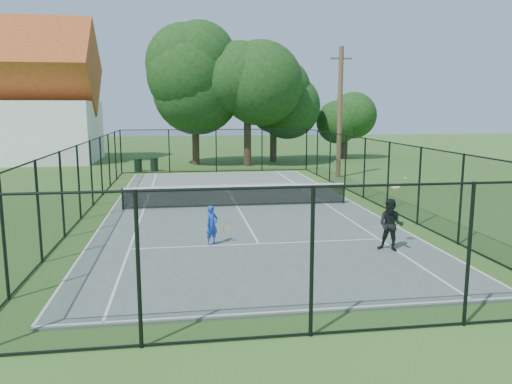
{
  "coord_description": "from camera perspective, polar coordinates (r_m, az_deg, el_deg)",
  "views": [
    {
      "loc": [
        -2.42,
        -21.93,
        4.42
      ],
      "look_at": [
        0.42,
        -3.0,
        1.2
      ],
      "focal_mm": 35.0,
      "sensor_mm": 36.0,
      "label": 1
    }
  ],
  "objects": [
    {
      "name": "tennis_net",
      "position": [
        22.4,
        -2.2,
        -0.34
      ],
      "size": [
        10.08,
        0.08,
        0.95
      ],
      "color": "black",
      "rests_on": "tennis_court"
    },
    {
      "name": "tree_near_mid",
      "position": [
        38.66,
        -0.99,
        11.12
      ],
      "size": [
        6.8,
        6.8,
        8.9
      ],
      "color": "#332114",
      "rests_on": "ground"
    },
    {
      "name": "tennis_court",
      "position": [
        22.5,
        -2.19,
        -1.71
      ],
      "size": [
        11.0,
        24.0,
        0.06
      ],
      "primitive_type": "cube",
      "color": "#51605A",
      "rests_on": "ground"
    },
    {
      "name": "tree_far_right",
      "position": [
        44.94,
        10.17,
        8.27
      ],
      "size": [
        4.32,
        4.32,
        5.72
      ],
      "color": "#332114",
      "rests_on": "ground"
    },
    {
      "name": "tree_near_left",
      "position": [
        39.79,
        -7.03,
        11.97
      ],
      "size": [
        7.67,
        7.67,
        10.0
      ],
      "color": "#332114",
      "rests_on": "ground"
    },
    {
      "name": "trash_bin_left",
      "position": [
        36.27,
        -13.33,
        3.02
      ],
      "size": [
        0.58,
        0.58,
        0.9
      ],
      "color": "black",
      "rests_on": "ground"
    },
    {
      "name": "ground",
      "position": [
        22.5,
        -2.19,
        -1.79
      ],
      "size": [
        120.0,
        120.0,
        0.0
      ],
      "primitive_type": "plane",
      "color": "#395D20"
    },
    {
      "name": "fence",
      "position": [
        22.26,
        -2.21,
        2.0
      ],
      "size": [
        13.1,
        26.1,
        3.0
      ],
      "color": "black",
      "rests_on": "ground"
    },
    {
      "name": "player_blue",
      "position": [
        16.13,
        -5.04,
        -3.82
      ],
      "size": [
        0.86,
        0.53,
        1.29
      ],
      "color": "blue",
      "rests_on": "tennis_court"
    },
    {
      "name": "player_black",
      "position": [
        15.93,
        15.16,
        -3.65
      ],
      "size": [
        1.12,
        0.97,
        2.23
      ],
      "color": "black",
      "rests_on": "tennis_court"
    },
    {
      "name": "tree_near_right",
      "position": [
        41.85,
        2.01,
        9.99
      ],
      "size": [
        5.42,
        5.42,
        7.48
      ],
      "color": "#332114",
      "rests_on": "ground"
    },
    {
      "name": "trash_bin_right",
      "position": [
        36.27,
        -11.56,
        3.1
      ],
      "size": [
        0.58,
        0.58,
        0.93
      ],
      "color": "black",
      "rests_on": "ground"
    },
    {
      "name": "utility_pole",
      "position": [
        32.52,
        9.55,
        8.99
      ],
      "size": [
        1.4,
        0.3,
        8.23
      ],
      "color": "#4C3823",
      "rests_on": "ground"
    }
  ]
}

